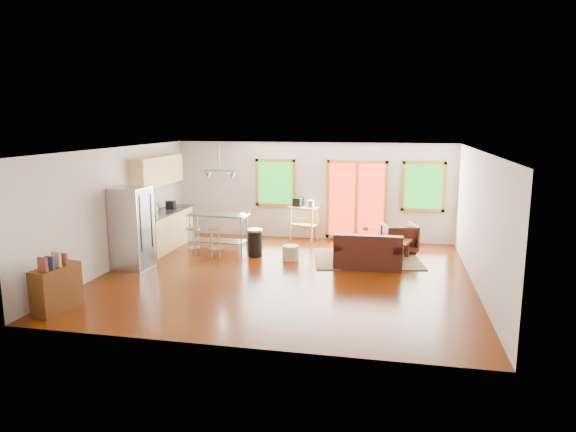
% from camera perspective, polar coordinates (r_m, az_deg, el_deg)
% --- Properties ---
extents(floor, '(7.50, 7.00, 0.02)m').
position_cam_1_polar(floor, '(10.74, -0.32, -6.65)').
color(floor, '#3D1301').
rests_on(floor, ground).
extents(ceiling, '(7.50, 7.00, 0.02)m').
position_cam_1_polar(ceiling, '(10.27, -0.34, 7.45)').
color(ceiling, silver).
rests_on(ceiling, ground).
extents(back_wall, '(7.50, 0.02, 2.60)m').
position_cam_1_polar(back_wall, '(13.83, 2.68, 2.80)').
color(back_wall, beige).
rests_on(back_wall, ground).
extents(left_wall, '(0.02, 7.00, 2.60)m').
position_cam_1_polar(left_wall, '(11.78, -18.53, 0.89)').
color(left_wall, beige).
rests_on(left_wall, ground).
extents(right_wall, '(0.02, 7.00, 2.60)m').
position_cam_1_polar(right_wall, '(10.33, 20.52, -0.53)').
color(right_wall, beige).
rests_on(right_wall, ground).
extents(front_wall, '(7.50, 0.02, 2.60)m').
position_cam_1_polar(front_wall, '(7.11, -6.22, -4.74)').
color(front_wall, beige).
rests_on(front_wall, ground).
extents(window_left, '(1.10, 0.05, 1.30)m').
position_cam_1_polar(window_left, '(13.95, -1.41, 3.70)').
color(window_left, '#175D17').
rests_on(window_left, back_wall).
extents(french_doors, '(1.60, 0.05, 2.10)m').
position_cam_1_polar(french_doors, '(13.68, 7.61, 1.78)').
color(french_doors, red).
rests_on(french_doors, back_wall).
extents(window_right, '(1.10, 0.05, 1.30)m').
position_cam_1_polar(window_right, '(13.62, 14.82, 3.18)').
color(window_right, '#175D17').
rests_on(window_right, back_wall).
extents(rug, '(2.69, 2.25, 0.02)m').
position_cam_1_polar(rug, '(12.06, 8.72, -4.72)').
color(rug, '#486340').
rests_on(rug, floor).
extents(loveseat, '(1.48, 0.86, 0.78)m').
position_cam_1_polar(loveseat, '(11.36, 8.86, -4.14)').
color(loveseat, black).
rests_on(loveseat, floor).
extents(coffee_table, '(1.26, 0.95, 0.45)m').
position_cam_1_polar(coffee_table, '(12.18, 10.72, -2.83)').
color(coffee_table, '#3D1F0A').
rests_on(coffee_table, floor).
extents(armchair, '(0.93, 0.90, 0.79)m').
position_cam_1_polar(armchair, '(12.78, 12.25, -2.20)').
color(armchair, black).
rests_on(armchair, floor).
extents(ottoman, '(0.64, 0.64, 0.37)m').
position_cam_1_polar(ottoman, '(12.52, 6.87, -3.28)').
color(ottoman, black).
rests_on(ottoman, floor).
extents(pouf, '(0.44, 0.44, 0.34)m').
position_cam_1_polar(pouf, '(11.84, 0.30, -4.11)').
color(pouf, beige).
rests_on(pouf, floor).
extents(vase, '(0.20, 0.21, 0.33)m').
position_cam_1_polar(vase, '(12.17, 8.61, -2.13)').
color(vase, silver).
rests_on(vase, coffee_table).
extents(book, '(0.19, 0.07, 0.26)m').
position_cam_1_polar(book, '(12.02, 11.51, -2.34)').
color(book, maroon).
rests_on(book, coffee_table).
extents(cabinets, '(0.64, 2.24, 2.30)m').
position_cam_1_polar(cabinets, '(13.20, -13.74, 0.49)').
color(cabinets, '#D9B268').
rests_on(cabinets, floor).
extents(refrigerator, '(0.77, 0.74, 1.77)m').
position_cam_1_polar(refrigerator, '(11.54, -16.92, -1.30)').
color(refrigerator, '#B7BABC').
rests_on(refrigerator, floor).
extents(island, '(1.47, 0.62, 0.92)m').
position_cam_1_polar(island, '(12.70, -7.73, -1.04)').
color(island, '#B7BABC').
rests_on(island, floor).
extents(cup, '(0.13, 0.10, 0.12)m').
position_cam_1_polar(cup, '(12.40, -4.53, 0.51)').
color(cup, silver).
rests_on(cup, island).
extents(bar_stool_a, '(0.38, 0.38, 0.68)m').
position_cam_1_polar(bar_stool_a, '(12.28, -10.46, -2.12)').
color(bar_stool_a, '#B7BABC').
rests_on(bar_stool_a, floor).
extents(bar_stool_b, '(0.43, 0.43, 0.73)m').
position_cam_1_polar(bar_stool_b, '(12.07, -8.09, -2.11)').
color(bar_stool_b, '#B7BABC').
rests_on(bar_stool_b, floor).
extents(trash_can, '(0.45, 0.45, 0.65)m').
position_cam_1_polar(trash_can, '(12.15, -3.68, -2.96)').
color(trash_can, black).
rests_on(trash_can, floor).
extents(kitchen_cart, '(0.85, 0.67, 1.13)m').
position_cam_1_polar(kitchen_cart, '(13.72, 1.72, 0.52)').
color(kitchen_cart, '#D9B268').
rests_on(kitchen_cart, floor).
extents(bookshelf, '(0.46, 0.91, 1.03)m').
position_cam_1_polar(bookshelf, '(9.52, -24.34, -7.28)').
color(bookshelf, '#3D1F0A').
rests_on(bookshelf, floor).
extents(ceiling_flush, '(0.35, 0.35, 0.12)m').
position_cam_1_polar(ceiling_flush, '(10.66, 8.85, 7.01)').
color(ceiling_flush, white).
rests_on(ceiling_flush, ceiling).
extents(pendant_light, '(0.80, 0.18, 0.79)m').
position_cam_1_polar(pendant_light, '(12.28, -7.60, 4.54)').
color(pendant_light, gray).
rests_on(pendant_light, ceiling).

